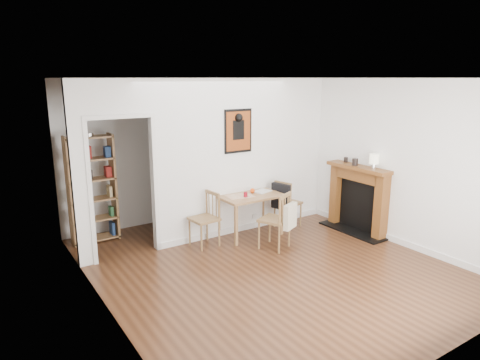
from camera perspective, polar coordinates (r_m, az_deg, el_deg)
ground at (r=6.25m, az=3.45°, el=-11.14°), size 5.20×5.20×0.00m
room_shell at (r=6.98m, az=-2.36°, el=2.69°), size 5.20×5.20×5.20m
dining_table at (r=7.14m, az=1.38°, el=-2.64°), size 1.03×0.66×0.70m
chair_left at (r=6.76m, az=-4.82°, el=-5.29°), size 0.47×0.47×0.87m
chair_right at (r=7.62m, az=6.33°, el=-3.05°), size 0.58×0.53×0.86m
chair_front at (r=6.66m, az=4.72°, el=-5.34°), size 0.60×0.62×0.90m
bookshelf at (r=7.23m, az=-19.11°, el=-1.24°), size 0.73×0.29×1.74m
fireplace at (r=7.62m, az=15.49°, el=-2.14°), size 0.45×1.25×1.16m
red_glass at (r=6.98m, az=0.75°, el=-1.95°), size 0.07×0.07×0.08m
orange_fruit at (r=7.22m, az=1.67°, el=-1.43°), size 0.08×0.08×0.08m
placemat at (r=7.04m, az=-0.01°, el=-2.14°), size 0.47×0.38×0.00m
notebook at (r=7.32m, az=2.95°, el=-1.51°), size 0.35×0.29×0.02m
mantel_lamp at (r=7.25m, az=17.45°, el=2.58°), size 0.16×0.16×0.24m
ceramic_jar_a at (r=7.46m, az=15.09°, el=2.34°), size 0.10×0.10×0.12m
ceramic_jar_b at (r=7.72m, az=13.93°, el=2.65°), size 0.07×0.07×0.09m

